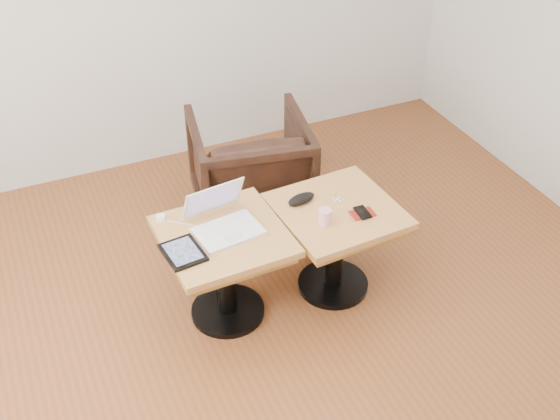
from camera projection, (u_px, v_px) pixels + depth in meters
name	position (u px, v px, depth m)	size (l,w,h in m)	color
room_shell	(275.00, 150.00, 2.43)	(4.52, 4.52, 2.71)	brown
side_table_left	(225.00, 254.00, 3.45)	(0.61, 0.61, 0.53)	black
side_table_right	(336.00, 229.00, 3.61)	(0.62, 0.62, 0.53)	black
laptop	(223.00, 221.00, 3.38)	(0.35, 0.34, 0.21)	white
tablet	(183.00, 252.00, 3.24)	(0.19, 0.23, 0.02)	black
charging_adapter	(161.00, 218.00, 3.45)	(0.04, 0.04, 0.02)	white
glasses_case	(301.00, 199.00, 3.56)	(0.16, 0.07, 0.05)	black
striped_cup	(325.00, 217.00, 3.41)	(0.06, 0.06, 0.08)	#F16885
earbuds_tangle	(338.00, 199.00, 3.58)	(0.06, 0.05, 0.01)	white
phone_on_sleeve	(363.00, 213.00, 3.49)	(0.12, 0.11, 0.01)	#790803
armchair	(250.00, 166.00, 4.24)	(0.68, 0.70, 0.63)	black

